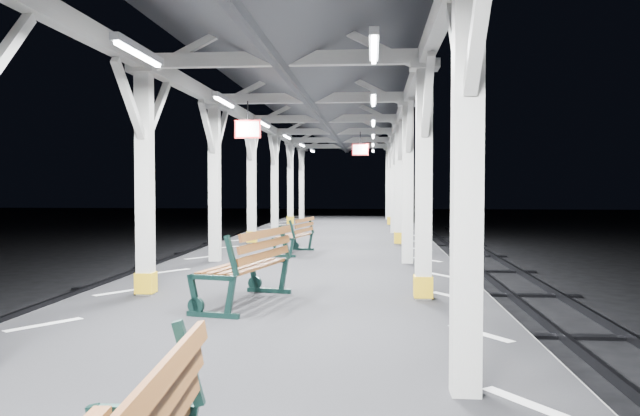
# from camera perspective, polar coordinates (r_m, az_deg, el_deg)

# --- Properties ---
(platform) EXTENTS (6.00, 50.00, 1.00)m
(platform) POSITION_cam_1_polar(r_m,az_deg,el_deg) (7.22, -5.88, -14.83)
(platform) COLOR black
(platform) RESTS_ON ground
(hazard_stripes_left) EXTENTS (1.00, 48.00, 0.01)m
(hazard_stripes_left) POSITION_cam_1_polar(r_m,az_deg,el_deg) (7.91, -23.89, -9.73)
(hazard_stripes_left) COLOR silver
(hazard_stripes_left) RESTS_ON platform
(hazard_stripes_right) EXTENTS (1.00, 48.00, 0.01)m
(hazard_stripes_right) POSITION_cam_1_polar(r_m,az_deg,el_deg) (7.06, 14.42, -11.03)
(hazard_stripes_right) COLOR silver
(hazard_stripes_right) RESTS_ON platform
(canopy) EXTENTS (5.40, 49.00, 4.65)m
(canopy) POSITION_cam_1_polar(r_m,az_deg,el_deg) (7.16, -6.03, 17.95)
(canopy) COLOR silver
(canopy) RESTS_ON platform
(bench_mid) EXTENTS (1.08, 1.99, 1.02)m
(bench_mid) POSITION_cam_1_polar(r_m,az_deg,el_deg) (8.41, -6.31, -5.12)
(bench_mid) COLOR #122F2A
(bench_mid) RESTS_ON platform
(bench_far) EXTENTS (0.84, 1.62, 0.84)m
(bench_far) POSITION_cam_1_polar(r_m,az_deg,el_deg) (14.48, -2.08, -2.44)
(bench_far) COLOR #122F2A
(bench_far) RESTS_ON platform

